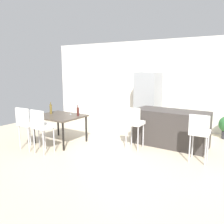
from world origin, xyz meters
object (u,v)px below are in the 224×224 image
(kitchen_island, at_px, (171,128))
(wine_bottle_middle, at_px, (78,111))
(dining_table, at_px, (60,118))
(bar_chair_middle, at_px, (200,131))
(wine_glass_left, at_px, (70,110))
(dining_chair_far, at_px, (41,125))
(dining_chair_near, at_px, (26,122))
(bar_chair_left, at_px, (134,122))
(refrigerator, at_px, (148,100))
(wine_bottle_near, at_px, (51,109))

(kitchen_island, distance_m, wine_bottle_middle, 2.46)
(kitchen_island, xyz_separation_m, dining_table, (-2.57, -1.38, 0.21))
(bar_chair_middle, height_order, wine_bottle_middle, bar_chair_middle)
(kitchen_island, xyz_separation_m, wine_glass_left, (-2.42, -1.13, 0.40))
(dining_chair_far, relative_size, wine_glass_left, 6.03)
(dining_chair_far, xyz_separation_m, wine_glass_left, (-0.11, 1.11, 0.17))
(kitchen_island, distance_m, dining_chair_far, 3.22)
(dining_chair_near, xyz_separation_m, wine_bottle_middle, (0.70, 1.10, 0.16))
(dining_chair_far, bearing_deg, dining_table, 107.34)
(kitchen_island, height_order, bar_chair_left, bar_chair_left)
(bar_chair_left, xyz_separation_m, refrigerator, (-0.67, 2.21, 0.22))
(wine_bottle_near, relative_size, refrigerator, 0.17)
(dining_table, xyz_separation_m, dining_chair_near, (-0.26, -0.86, 0.03))
(wine_glass_left, bearing_deg, refrigerator, 67.00)
(kitchen_island, xyz_separation_m, bar_chair_left, (-0.67, -0.77, 0.24))
(kitchen_island, xyz_separation_m, refrigerator, (-1.33, 1.44, 0.46))
(bar_chair_left, relative_size, dining_chair_far, 1.00)
(bar_chair_left, bearing_deg, dining_chair_far, -138.27)
(dining_table, distance_m, refrigerator, 3.08)
(wine_bottle_near, bearing_deg, dining_chair_far, -54.14)
(dining_table, relative_size, wine_glass_left, 6.86)
(dining_chair_far, bearing_deg, wine_bottle_near, 125.86)
(dining_table, relative_size, refrigerator, 0.65)
(wine_bottle_near, distance_m, refrigerator, 3.21)
(kitchen_island, distance_m, bar_chair_left, 1.05)
(bar_chair_left, bearing_deg, dining_chair_near, -146.05)
(wine_bottle_middle, relative_size, refrigerator, 0.16)
(dining_chair_near, relative_size, wine_bottle_near, 3.28)
(dining_chair_far, bearing_deg, dining_chair_near, 179.99)
(wine_bottle_near, bearing_deg, kitchen_island, 24.10)
(wine_bottle_near, distance_m, wine_bottle_middle, 0.84)
(bar_chair_left, relative_size, wine_bottle_near, 3.28)
(dining_chair_near, bearing_deg, kitchen_island, 38.20)
(bar_chair_middle, distance_m, wine_bottle_middle, 3.06)
(dining_table, bearing_deg, bar_chair_left, 17.56)
(wine_bottle_middle, relative_size, wine_glass_left, 1.69)
(dining_chair_near, relative_size, dining_chair_far, 1.00)
(dining_chair_near, xyz_separation_m, wine_bottle_near, (-0.12, 0.91, 0.17))
(dining_chair_far, bearing_deg, kitchen_island, 44.09)
(kitchen_island, distance_m, refrigerator, 2.01)
(bar_chair_middle, relative_size, refrigerator, 0.57)
(bar_chair_left, xyz_separation_m, wine_bottle_middle, (-1.48, -0.36, 0.16))
(bar_chair_left, height_order, dining_table, bar_chair_left)
(refrigerator, bearing_deg, bar_chair_left, -73.23)
(dining_table, distance_m, wine_bottle_near, 0.44)
(bar_chair_left, xyz_separation_m, wine_bottle_near, (-2.30, -0.55, 0.17))
(bar_chair_left, height_order, dining_chair_near, same)
(dining_chair_near, bearing_deg, dining_table, 72.86)
(dining_chair_near, relative_size, wine_glass_left, 6.03)
(dining_table, xyz_separation_m, refrigerator, (1.24, 2.81, 0.25))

